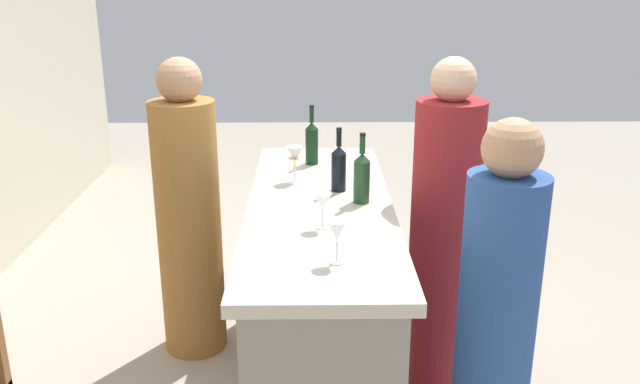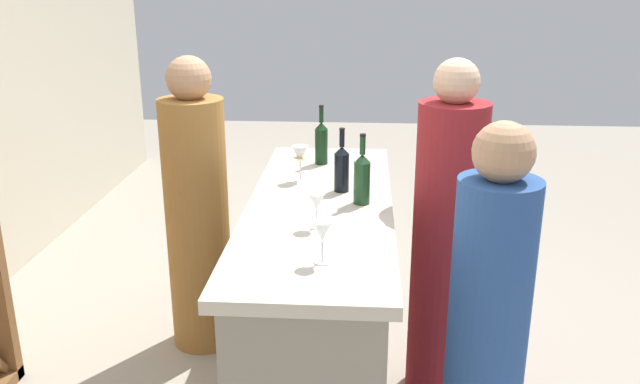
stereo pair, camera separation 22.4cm
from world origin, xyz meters
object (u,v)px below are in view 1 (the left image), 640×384
object	(u,v)px
person_right_guest	(189,220)
wine_bottle_center_dark_green	(312,142)
wine_glass_near_center	(323,203)
person_center_guest	(443,241)
person_left_guest	(496,317)
wine_glass_near_left	(337,233)
wine_bottle_second_left_near_black	(339,167)
wine_glass_near_right	(295,157)
wine_bottle_leftmost_olive_green	(362,176)

from	to	relation	value
person_right_guest	wine_bottle_center_dark_green	bearing A→B (deg)	-0.22
wine_glass_near_center	person_center_guest	distance (m)	0.76
wine_bottle_center_dark_green	wine_glass_near_center	world-z (taller)	wine_bottle_center_dark_green
person_left_guest	person_center_guest	world-z (taller)	person_center_guest
wine_bottle_center_dark_green	wine_glass_near_left	size ratio (longest dim) A/B	2.03
wine_bottle_second_left_near_black	wine_glass_near_center	world-z (taller)	wine_bottle_second_left_near_black
wine_glass_near_right	wine_glass_near_center	bearing A→B (deg)	-168.63
wine_bottle_leftmost_olive_green	person_center_guest	world-z (taller)	person_center_guest
wine_bottle_second_left_near_black	wine_glass_near_center	size ratio (longest dim) A/B	2.08
wine_bottle_center_dark_green	person_center_guest	distance (m)	0.89
wine_bottle_leftmost_olive_green	wine_bottle_center_dark_green	world-z (taller)	same
wine_bottle_leftmost_olive_green	wine_bottle_center_dark_green	size ratio (longest dim) A/B	1.00
wine_bottle_second_left_near_black	wine_glass_near_left	xyz separation A→B (m)	(-0.81, 0.04, -0.00)
wine_glass_near_right	person_right_guest	size ratio (longest dim) A/B	0.11
person_center_guest	wine_bottle_center_dark_green	bearing A→B (deg)	-42.52
wine_bottle_leftmost_olive_green	wine_glass_near_left	size ratio (longest dim) A/B	2.03
wine_glass_near_right	person_right_guest	world-z (taller)	person_right_guest
wine_bottle_leftmost_olive_green	wine_glass_near_left	bearing A→B (deg)	168.21
wine_glass_near_left	person_right_guest	xyz separation A→B (m)	(1.05, 0.72, -0.35)
wine_bottle_second_left_near_black	person_center_guest	world-z (taller)	person_center_guest
wine_bottle_leftmost_olive_green	person_center_guest	distance (m)	0.52
wine_bottle_leftmost_olive_green	wine_glass_near_center	world-z (taller)	wine_bottle_leftmost_olive_green
wine_glass_near_left	person_center_guest	xyz separation A→B (m)	(0.70, -0.53, -0.33)
wine_glass_near_left	person_right_guest	size ratio (longest dim) A/B	0.10
wine_glass_near_center	person_left_guest	world-z (taller)	person_left_guest
wine_bottle_second_left_near_black	person_right_guest	world-z (taller)	person_right_guest
wine_glass_near_right	person_right_guest	distance (m)	0.67
wine_bottle_center_dark_green	person_left_guest	distance (m)	1.42
wine_bottle_center_dark_green	wine_bottle_leftmost_olive_green	bearing A→B (deg)	-160.48
person_left_guest	person_center_guest	xyz separation A→B (m)	(0.61, 0.09, 0.06)
person_center_guest	person_right_guest	distance (m)	1.30
wine_bottle_center_dark_green	person_center_guest	size ratio (longest dim) A/B	0.20
wine_bottle_center_dark_green	person_left_guest	world-z (taller)	person_left_guest
wine_bottle_center_dark_green	person_right_guest	bearing A→B (deg)	108.00
wine_bottle_second_left_near_black	person_left_guest	world-z (taller)	person_left_guest
wine_glass_near_right	wine_bottle_second_left_near_black	bearing A→B (deg)	-125.81
person_left_guest	person_right_guest	xyz separation A→B (m)	(0.96, 1.34, 0.04)
wine_bottle_center_dark_green	wine_glass_near_left	bearing A→B (deg)	-176.09
wine_bottle_second_left_near_black	wine_bottle_center_dark_green	world-z (taller)	wine_bottle_center_dark_green
wine_bottle_leftmost_olive_green	person_left_guest	distance (m)	0.83
wine_glass_near_center	person_right_guest	xyz separation A→B (m)	(0.72, 0.68, -0.35)
person_right_guest	wine_glass_near_left	bearing A→B (deg)	-73.70
wine_glass_near_left	wine_glass_near_center	distance (m)	0.34
person_left_guest	person_center_guest	size ratio (longest dim) A/B	0.92
wine_glass_near_right	person_left_guest	bearing A→B (deg)	-137.47
wine_bottle_leftmost_olive_green	wine_bottle_center_dark_green	xyz separation A→B (m)	(0.62, 0.22, 0.00)
wine_bottle_leftmost_olive_green	person_right_guest	bearing A→B (deg)	64.29
wine_bottle_leftmost_olive_green	person_left_guest	size ratio (longest dim) A/B	0.21
person_center_guest	wine_glass_near_center	bearing A→B (deg)	32.73
wine_bottle_second_left_near_black	wine_glass_near_right	distance (m)	0.26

